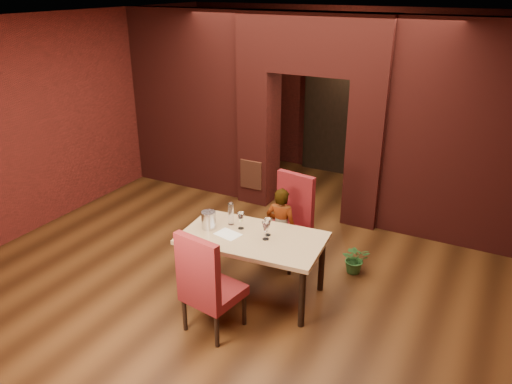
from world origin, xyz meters
TOP-DOWN VIEW (x-y plane):
  - floor at (0.00, 0.00)m, footprint 8.00×8.00m
  - ceiling at (0.00, 0.00)m, footprint 7.00×8.00m
  - wall_back at (0.00, 4.00)m, footprint 7.00×0.04m
  - wall_left at (-3.50, 0.00)m, footprint 0.04×8.00m
  - pillar_left at (-0.95, 2.00)m, footprint 0.55×0.55m
  - pillar_right at (0.95, 2.00)m, footprint 0.55×0.55m
  - lintel at (0.00, 2.00)m, footprint 2.45×0.55m
  - wing_wall_left at (-2.36, 2.00)m, footprint 2.28×0.35m
  - wing_wall_right at (2.36, 2.00)m, footprint 2.28×0.35m
  - vent_panel at (-0.95, 1.71)m, footprint 0.40×0.03m
  - rear_door at (-0.40, 3.94)m, footprint 0.90×0.08m
  - rear_door_frame at (-0.40, 3.90)m, footprint 1.02×0.04m
  - dining_table at (0.36, -0.64)m, footprint 1.78×1.10m
  - chair_far at (0.39, 0.23)m, footprint 0.64×0.64m
  - chair_near at (0.30, -1.44)m, footprint 0.64×0.64m
  - person_seated at (0.37, 0.12)m, footprint 0.44×0.32m
  - wine_glass_a at (0.13, -0.53)m, footprint 0.09×0.09m
  - wine_glass_b at (0.50, -0.53)m, footprint 0.09×0.09m
  - wine_glass_c at (0.53, -0.64)m, footprint 0.09×0.09m
  - tasting_sheet at (0.07, -0.74)m, footprint 0.33×0.27m
  - wine_bucket at (-0.22, -0.71)m, footprint 0.18×0.18m
  - water_bottle at (-0.04, -0.49)m, footprint 0.07×0.07m
  - potted_plant at (1.34, 0.42)m, footprint 0.45×0.43m

SIDE VIEW (x-z plane):
  - floor at x=0.00m, z-range 0.00..0.00m
  - potted_plant at x=1.34m, z-range 0.00..0.41m
  - dining_table at x=0.36m, z-range 0.00..0.80m
  - vent_panel at x=-0.95m, z-range 0.30..0.80m
  - person_seated at x=0.37m, z-range 0.00..1.14m
  - chair_near at x=0.30m, z-range 0.00..1.23m
  - chair_far at x=0.39m, z-range 0.00..1.24m
  - tasting_sheet at x=0.07m, z-range 0.80..0.80m
  - wine_glass_a at x=0.13m, z-range 0.80..1.01m
  - wine_glass_b at x=0.50m, z-range 0.80..1.01m
  - wine_bucket at x=-0.22m, z-range 0.80..1.02m
  - wine_glass_c at x=0.53m, z-range 0.80..1.02m
  - water_bottle at x=-0.04m, z-range 0.80..1.10m
  - rear_door at x=-0.40m, z-range 0.00..2.10m
  - rear_door_frame at x=-0.40m, z-range -0.06..2.16m
  - pillar_left at x=-0.95m, z-range 0.00..2.30m
  - pillar_right at x=0.95m, z-range 0.00..2.30m
  - wall_back at x=0.00m, z-range 0.00..3.20m
  - wall_left at x=-3.50m, z-range 0.00..3.20m
  - wing_wall_left at x=-2.36m, z-range 0.00..3.20m
  - wing_wall_right at x=2.36m, z-range 0.00..3.20m
  - lintel at x=0.00m, z-range 2.30..3.20m
  - ceiling at x=0.00m, z-range 3.18..3.22m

